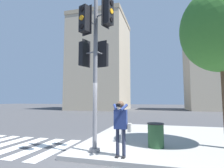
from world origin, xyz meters
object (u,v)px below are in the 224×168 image
object	(u,v)px
traffic_signal_pole	(95,49)
street_tree	(221,29)
fire_hydrant	(123,133)
trash_bin	(156,135)
person_photographer	(121,123)

from	to	relation	value
traffic_signal_pole	street_tree	size ratio (longest dim) A/B	0.90
traffic_signal_pole	street_tree	xyz separation A→B (m)	(4.56, 1.75, 0.90)
traffic_signal_pole	fire_hydrant	world-z (taller)	traffic_signal_pole
street_tree	fire_hydrant	world-z (taller)	street_tree
traffic_signal_pole	trash_bin	distance (m)	3.92
person_photographer	trash_bin	xyz separation A→B (m)	(1.01, 1.44, -0.59)
person_photographer	street_tree	distance (m)	5.36
traffic_signal_pole	fire_hydrant	distance (m)	3.67
street_tree	trash_bin	size ratio (longest dim) A/B	6.98
street_tree	trash_bin	distance (m)	4.82
fire_hydrant	trash_bin	size ratio (longest dim) A/B	0.85
traffic_signal_pole	street_tree	bearing A→B (deg)	21.00
fire_hydrant	trash_bin	xyz separation A→B (m)	(1.35, -0.45, 0.07)
traffic_signal_pole	person_photographer	xyz separation A→B (m)	(1.00, -0.27, -2.56)
fire_hydrant	trash_bin	distance (m)	1.42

